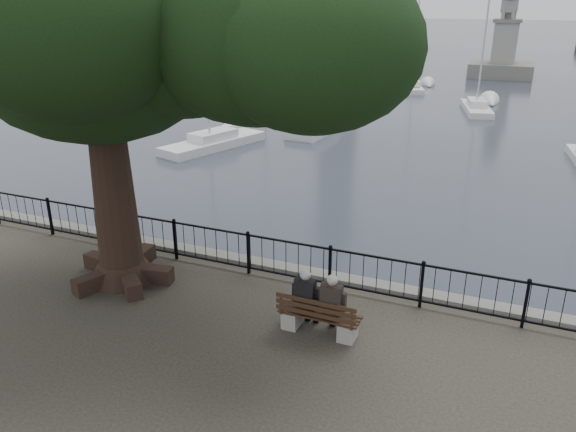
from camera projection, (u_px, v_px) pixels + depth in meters
The scene contains 12 objects.
harbor at pixel (296, 290), 13.47m from camera, with size 260.00×260.00×1.20m.
railing at pixel (288, 259), 12.66m from camera, with size 22.06×0.06×1.00m.
bench at pixel (319, 320), 10.76m from camera, with size 1.60×0.50×0.84m.
person_left at pixel (307, 300), 10.82m from camera, with size 0.39×0.66×1.33m.
person_right at pixel (333, 306), 10.62m from camera, with size 0.39×0.66×1.33m.
tree at pixel (131, 16), 10.71m from camera, with size 10.67×7.45×8.71m.
lion_monument at pixel (503, 54), 52.48m from camera, with size 5.68×5.68×8.46m.
sailboat_a at pixel (213, 142), 28.11m from camera, with size 3.32×6.10×10.05m.
sailboat_b at pixel (322, 124), 31.76m from camera, with size 2.15×6.13×12.39m.
sailboat_e at pixel (267, 100), 38.94m from camera, with size 3.33×6.17×14.39m.
sailboat_f at pixel (477, 107), 36.92m from camera, with size 2.63×5.53×10.58m.
sailboat_h at pixel (413, 86), 45.38m from camera, with size 2.60×4.82×10.08m.
Camera 1 is at (4.42, -8.04, 6.08)m, focal length 35.00 mm.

